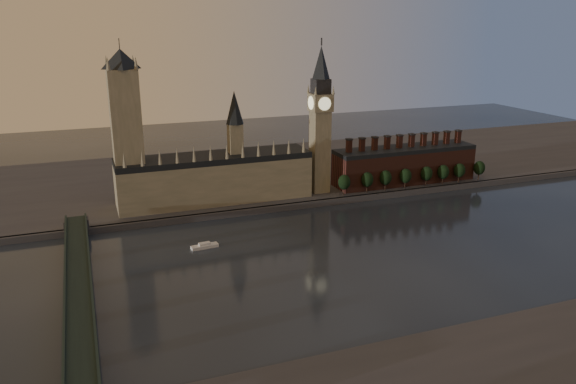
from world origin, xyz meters
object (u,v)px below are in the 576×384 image
(victoria_tower, at_px, (126,126))
(river_boat, at_px, (205,246))
(big_ben, at_px, (320,119))
(westminster_bridge, at_px, (79,292))

(victoria_tower, height_order, river_boat, victoria_tower)
(big_ben, relative_size, river_boat, 6.82)
(victoria_tower, distance_m, big_ben, 130.12)
(victoria_tower, bearing_deg, river_boat, -65.86)
(victoria_tower, height_order, big_ben, victoria_tower)
(westminster_bridge, relative_size, river_boat, 12.75)
(westminster_bridge, bearing_deg, victoria_tower, 73.44)
(big_ben, relative_size, westminster_bridge, 0.54)
(river_boat, bearing_deg, victoria_tower, 108.34)
(big_ben, distance_m, river_boat, 130.66)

